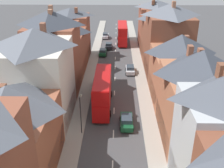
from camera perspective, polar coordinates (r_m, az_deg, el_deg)
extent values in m
cube|color=gray|center=(53.41, -4.84, 2.10)|extent=(2.20, 104.00, 0.14)
cube|color=gray|center=(53.33, 6.14, 2.01)|extent=(2.20, 104.00, 0.14)
cube|color=silver|center=(31.04, 0.13, -17.38)|extent=(0.14, 1.80, 0.01)
cube|color=silver|center=(35.68, 0.31, -10.83)|extent=(0.14, 1.80, 0.01)
cube|color=silver|center=(40.68, 0.45, -5.83)|extent=(0.14, 1.80, 0.01)
cube|color=silver|center=(45.92, 0.55, -1.96)|extent=(0.14, 1.80, 0.01)
cube|color=silver|center=(51.32, 0.62, 1.12)|extent=(0.14, 1.80, 0.01)
cube|color=silver|center=(56.85, 0.69, 3.60)|extent=(0.14, 1.80, 0.01)
cube|color=silver|center=(62.46, 0.74, 5.64)|extent=(0.14, 1.80, 0.01)
cube|color=silver|center=(68.14, 0.79, 7.34)|extent=(0.14, 1.80, 0.01)
cube|color=silver|center=(73.87, 0.82, 8.78)|extent=(0.14, 1.80, 0.01)
cube|color=silver|center=(79.64, 0.86, 10.01)|extent=(0.14, 1.80, 0.01)
cube|color=silver|center=(85.44, 0.88, 11.07)|extent=(0.14, 1.80, 0.01)
cube|color=silver|center=(91.27, 0.91, 12.00)|extent=(0.14, 1.80, 0.01)
cube|color=silver|center=(97.11, 0.93, 12.82)|extent=(0.14, 1.80, 0.01)
cube|color=#935138|center=(30.05, -20.16, -11.70)|extent=(8.00, 10.21, 7.46)
cube|color=navy|center=(30.23, -12.29, -15.45)|extent=(0.12, 9.40, 3.20)
pyramid|color=#565B66|center=(27.41, -21.75, -3.01)|extent=(8.00, 10.21, 2.85)
cube|color=brown|center=(28.32, -22.68, -1.13)|extent=(0.60, 0.90, 1.00)
cube|color=beige|center=(37.39, -15.41, -0.07)|extent=(8.00, 10.20, 11.19)
cube|color=maroon|center=(38.34, -9.04, -5.52)|extent=(0.12, 9.38, 3.20)
pyramid|color=#565B66|center=(35.15, -16.67, 9.85)|extent=(8.00, 10.20, 2.21)
cube|color=brown|center=(35.72, -14.77, 11.55)|extent=(0.60, 0.90, 1.49)
cube|color=brown|center=(37.55, -14.86, 11.91)|extent=(0.60, 0.90, 1.15)
cube|color=brown|center=(45.50, -12.42, 5.20)|extent=(8.00, 8.21, 11.70)
cube|color=maroon|center=(46.37, -7.19, 0.31)|extent=(0.12, 7.55, 3.20)
pyramid|color=#383D47|center=(43.65, -13.30, 13.92)|extent=(8.00, 8.21, 2.41)
cube|color=#99664C|center=(42.90, -13.25, 14.65)|extent=(0.60, 0.90, 1.34)
cube|color=#99664C|center=(45.66, -13.21, 15.41)|extent=(0.60, 0.90, 1.57)
cube|color=brown|center=(54.58, -10.16, 6.85)|extent=(8.00, 10.24, 8.22)
cube|color=maroon|center=(54.79, -5.90, 4.40)|extent=(0.12, 9.42, 3.20)
pyramid|color=#383D47|center=(53.14, -10.61, 12.40)|extent=(8.00, 10.24, 2.64)
cube|color=brown|center=(51.54, -10.04, 12.71)|extent=(0.60, 0.90, 1.15)
cube|color=brown|center=(62.50, -8.77, 10.10)|extent=(8.00, 7.09, 9.88)
cube|color=#1E5133|center=(62.91, -5.00, 7.22)|extent=(0.12, 6.52, 3.20)
pyramid|color=#474C56|center=(61.27, -9.13, 15.31)|extent=(8.00, 7.09, 1.65)
cube|color=brown|center=(59.61, -7.83, 15.66)|extent=(0.60, 0.90, 1.11)
cube|color=#ADB2B7|center=(26.96, 22.85, -13.00)|extent=(8.00, 7.08, 10.45)
cube|color=brown|center=(24.41, 22.62, 2.62)|extent=(0.60, 0.90, 1.34)
cube|color=#A36042|center=(34.29, 17.69, -4.89)|extent=(8.00, 10.69, 8.98)
cube|color=navy|center=(34.90, 10.77, -9.07)|extent=(0.12, 9.84, 3.20)
pyramid|color=#383D47|center=(31.83, 19.09, 4.46)|extent=(8.00, 10.69, 2.96)
cube|color=brown|center=(33.19, 16.64, 6.90)|extent=(0.60, 0.90, 1.38)
cube|color=brown|center=(32.29, 18.68, 6.13)|extent=(0.60, 0.90, 1.40)
cube|color=#A36042|center=(43.76, 14.02, 1.63)|extent=(8.00, 10.76, 8.04)
cube|color=maroon|center=(44.06, 8.70, -1.18)|extent=(0.12, 9.90, 3.20)
pyramid|color=#383D47|center=(41.93, 14.81, 8.49)|extent=(8.00, 10.76, 2.91)
cube|color=brown|center=(42.28, 15.93, 9.34)|extent=(0.60, 0.90, 1.18)
cube|color=brown|center=(52.58, 11.99, 8.09)|extent=(8.00, 9.84, 11.92)
cube|color=maroon|center=(53.42, 7.41, 3.76)|extent=(0.12, 9.05, 3.20)
pyramid|color=#565B66|center=(51.01, 12.71, 15.63)|extent=(8.00, 9.84, 2.11)
cube|color=#99664C|center=(49.69, 13.27, 16.26)|extent=(0.60, 0.90, 1.59)
cube|color=brown|center=(62.59, 10.28, 9.64)|extent=(8.00, 10.51, 9.09)
cube|color=olive|center=(62.95, 6.51, 7.17)|extent=(0.12, 9.67, 3.20)
pyramid|color=#474C56|center=(61.33, 10.71, 14.79)|extent=(8.00, 10.51, 2.36)
cube|color=brown|center=(61.56, 11.86, 15.45)|extent=(0.60, 0.90, 1.52)
cube|color=brown|center=(58.72, 10.36, 15.01)|extent=(0.60, 0.90, 1.31)
cube|color=brown|center=(71.41, 9.24, 12.14)|extent=(8.00, 8.17, 10.28)
cube|color=#1E5133|center=(71.85, 5.89, 9.49)|extent=(0.12, 7.52, 3.20)
pyramid|color=#565B66|center=(70.31, 9.59, 16.94)|extent=(8.00, 8.17, 1.81)
cube|color=brown|center=(68.84, 9.05, 17.32)|extent=(0.60, 0.90, 1.24)
cube|color=brown|center=(67.93, 8.92, 17.09)|extent=(0.60, 0.90, 0.93)
cube|color=#B70F0F|center=(41.04, -2.04, -2.91)|extent=(2.44, 10.80, 2.50)
cube|color=#B70F0F|center=(39.96, -2.09, 0.13)|extent=(2.44, 10.58, 2.30)
cube|color=#B70F0F|center=(39.46, -2.12, 1.70)|extent=(2.39, 10.37, 0.10)
cube|color=#28333D|center=(45.73, -1.69, 0.49)|extent=(2.20, 0.10, 1.20)
cube|color=#28333D|center=(44.81, -1.73, 3.16)|extent=(2.20, 0.10, 1.10)
cube|color=#28333D|center=(41.00, -3.71, -2.58)|extent=(0.06, 9.18, 0.90)
cube|color=#28333D|center=(40.00, -3.80, 0.27)|extent=(0.06, 9.18, 0.90)
cube|color=yellow|center=(44.52, -1.74, 4.11)|extent=(1.34, 0.08, 0.32)
cylinder|color=black|center=(44.61, -3.36, -2.16)|extent=(0.30, 1.00, 1.00)
cylinder|color=black|center=(44.49, -0.22, -2.19)|extent=(0.30, 1.00, 1.00)
cylinder|color=black|center=(39.13, -4.04, -6.43)|extent=(0.30, 1.00, 1.00)
cylinder|color=black|center=(39.00, -0.44, -6.48)|extent=(0.30, 1.00, 1.00)
cube|color=red|center=(74.08, 2.25, 10.13)|extent=(2.44, 10.80, 2.50)
cube|color=red|center=(73.49, 2.28, 11.94)|extent=(2.44, 10.58, 2.30)
cube|color=red|center=(73.22, 2.30, 12.85)|extent=(2.39, 10.37, 0.10)
cube|color=#28333D|center=(79.21, 2.19, 11.29)|extent=(2.20, 0.10, 1.20)
cube|color=#28333D|center=(78.68, 2.22, 12.91)|extent=(2.20, 0.10, 1.10)
cube|color=#28333D|center=(74.00, 1.32, 10.33)|extent=(0.06, 9.18, 0.90)
cube|color=#28333D|center=(73.45, 1.33, 12.02)|extent=(0.06, 9.18, 0.90)
cube|color=yellow|center=(78.51, 2.23, 13.48)|extent=(1.34, 0.08, 0.32)
cylinder|color=black|center=(77.60, 1.28, 9.97)|extent=(0.30, 1.00, 1.00)
cylinder|color=black|center=(77.64, 3.11, 9.95)|extent=(0.30, 1.00, 1.00)
cylinder|color=black|center=(71.53, 1.28, 8.63)|extent=(0.30, 1.00, 1.00)
cylinder|color=black|center=(71.57, 3.26, 8.61)|extent=(0.30, 1.00, 1.00)
cube|color=silver|center=(47.39, -3.18, -0.20)|extent=(1.70, 4.51, 0.70)
cube|color=#28333D|center=(46.91, -3.21, 0.39)|extent=(1.46, 2.26, 0.60)
cylinder|color=black|center=(48.87, -4.04, 0.15)|extent=(0.20, 0.62, 0.62)
cylinder|color=black|center=(48.75, -2.05, 0.13)|extent=(0.20, 0.62, 0.62)
cylinder|color=black|center=(46.36, -4.33, -1.33)|extent=(0.20, 0.62, 0.62)
cylinder|color=black|center=(46.24, -2.24, -1.35)|extent=(0.20, 0.62, 0.62)
cube|color=#B7BABF|center=(79.07, -1.43, 10.39)|extent=(1.70, 3.82, 0.73)
cube|color=#28333D|center=(78.72, -1.44, 10.83)|extent=(1.46, 1.91, 0.60)
cylinder|color=black|center=(80.35, -2.00, 10.36)|extent=(0.20, 0.62, 0.62)
cylinder|color=black|center=(80.28, -0.77, 10.36)|extent=(0.20, 0.62, 0.62)
cylinder|color=black|center=(78.07, -2.09, 9.91)|extent=(0.20, 0.62, 0.62)
cylinder|color=black|center=(77.99, -0.83, 9.91)|extent=(0.20, 0.62, 0.62)
cube|color=black|center=(69.28, -0.71, 8.22)|extent=(1.70, 3.80, 0.72)
cube|color=#28333D|center=(68.90, -0.71, 8.70)|extent=(1.46, 1.90, 0.60)
cylinder|color=black|center=(70.54, -1.37, 8.23)|extent=(0.20, 0.62, 0.62)
cylinder|color=black|center=(70.49, 0.02, 8.22)|extent=(0.20, 0.62, 0.62)
cylinder|color=black|center=(68.29, -1.45, 7.64)|extent=(0.20, 0.62, 0.62)
cylinder|color=black|center=(68.24, -0.02, 7.64)|extent=(0.20, 0.62, 0.62)
cube|color=#144728|center=(36.98, 3.18, -8.19)|extent=(1.70, 4.19, 0.70)
cube|color=#28333D|center=(36.45, 3.22, -7.52)|extent=(1.46, 2.09, 0.60)
cylinder|color=black|center=(38.24, 1.83, -7.54)|extent=(0.20, 0.62, 0.62)
cylinder|color=black|center=(38.30, 4.39, -7.55)|extent=(0.20, 0.62, 0.62)
cylinder|color=black|center=(36.08, 1.86, -9.78)|extent=(0.20, 0.62, 0.62)
cylinder|color=black|center=(36.15, 4.60, -9.79)|extent=(0.20, 0.62, 0.62)
cube|color=#144728|center=(64.42, -2.02, 6.84)|extent=(1.70, 3.81, 0.66)
cube|color=#28333D|center=(64.04, -2.03, 7.33)|extent=(1.46, 1.90, 0.60)
cylinder|color=black|center=(65.69, -2.70, 6.90)|extent=(0.20, 0.62, 0.62)
cylinder|color=black|center=(65.60, -1.21, 6.89)|extent=(0.20, 0.62, 0.62)
cylinder|color=black|center=(63.46, -2.84, 6.22)|extent=(0.20, 0.62, 0.62)
cylinder|color=black|center=(63.37, -1.30, 6.22)|extent=(0.20, 0.62, 0.62)
cube|color=#B7BABF|center=(54.02, 3.96, 3.09)|extent=(1.70, 4.20, 0.69)
cube|color=#28333D|center=(53.59, 3.99, 3.64)|extent=(1.46, 2.10, 0.60)
cylinder|color=black|center=(55.32, 3.01, 3.27)|extent=(0.20, 0.62, 0.62)
cylinder|color=black|center=(55.40, 4.77, 3.25)|extent=(0.20, 0.62, 0.62)
cylinder|color=black|center=(52.92, 3.09, 2.21)|extent=(0.20, 0.62, 0.62)
cylinder|color=black|center=(53.00, 4.92, 2.19)|extent=(0.20, 0.62, 0.62)
cylinder|color=black|center=(34.44, -6.82, -6.98)|extent=(0.12, 0.12, 5.50)
cylinder|color=black|center=(33.50, -6.95, -2.74)|extent=(0.08, 0.90, 0.08)
cube|color=beige|center=(33.93, -6.84, -2.50)|extent=(0.20, 0.32, 0.20)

